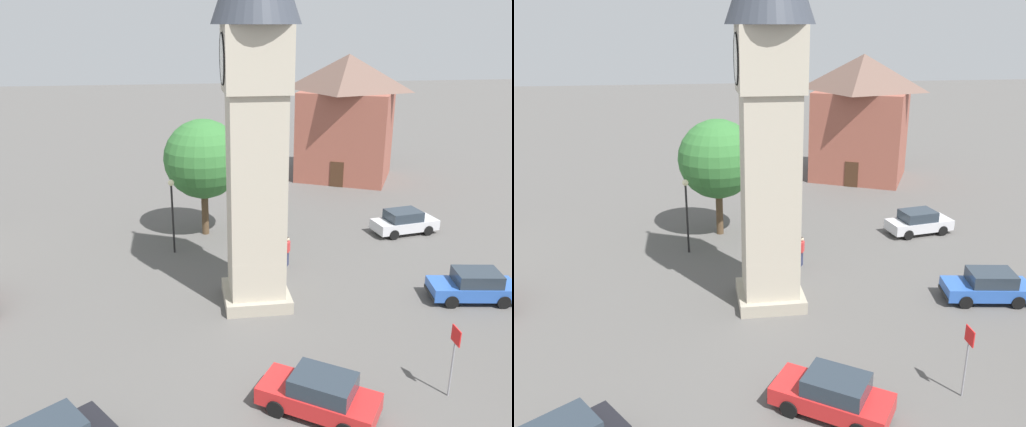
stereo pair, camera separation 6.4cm
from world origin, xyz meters
TOP-DOWN VIEW (x-y plane):
  - ground_plane at (0.00, 0.00)m, footprint 200.00×200.00m
  - clock_tower at (0.00, 0.00)m, footprint 3.75×3.75m
  - car_silver_kerb at (-7.64, 10.63)m, footprint 2.37×4.35m
  - car_red_corner at (8.27, 1.05)m, footprint 3.70×4.37m
  - car_white_side at (1.35, 10.44)m, footprint 2.28×4.33m
  - pedestrian at (-3.82, 2.28)m, footprint 0.50×0.37m
  - tree at (-9.30, -1.97)m, footprint 4.87×4.87m
  - building_terrace_right at (-21.26, 10.66)m, footprint 9.55×9.94m
  - lamp_post at (-6.53, -3.94)m, footprint 0.36×0.36m
  - road_sign at (8.00, 5.93)m, footprint 0.60×0.07m

SIDE VIEW (x-z plane):
  - ground_plane at x=0.00m, z-range 0.00..0.00m
  - car_silver_kerb at x=-7.64m, z-range 0.00..1.53m
  - car_red_corner at x=8.27m, z-range 0.00..1.53m
  - car_white_side at x=1.35m, z-range 0.00..1.53m
  - pedestrian at x=-3.82m, z-range 0.16..1.86m
  - road_sign at x=8.00m, z-range 0.50..3.30m
  - lamp_post at x=-6.53m, z-range 0.80..5.24m
  - tree at x=-9.30m, z-range 1.21..8.55m
  - building_terrace_right at x=-21.26m, z-range 0.10..10.48m
  - clock_tower at x=0.00m, z-range 1.49..19.62m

